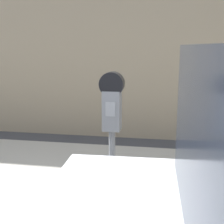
# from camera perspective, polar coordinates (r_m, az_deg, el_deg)

# --- Properties ---
(sidewalk) EXTENTS (24.00, 2.80, 0.12)m
(sidewalk) POSITION_cam_1_polar(r_m,az_deg,el_deg) (4.03, -1.62, -13.10)
(sidewalk) COLOR #BCB7AD
(sidewalk) RESTS_ON ground_plane
(parking_meter) EXTENTS (0.21, 0.16, 1.43)m
(parking_meter) POSITION_cam_1_polar(r_m,az_deg,el_deg) (2.75, -0.00, -0.68)
(parking_meter) COLOR slate
(parking_meter) RESTS_ON sidewalk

